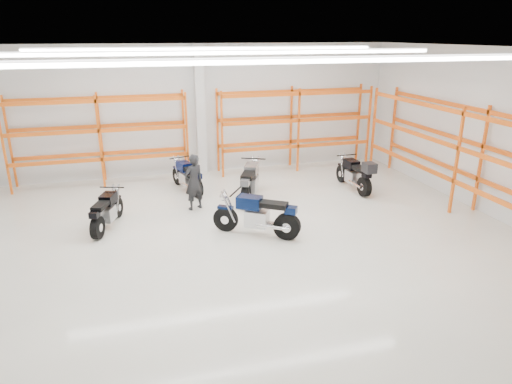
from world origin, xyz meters
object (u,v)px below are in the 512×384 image
object	(u,v)px
motorcycle_main	(260,216)
motorcycle_back_b	(188,177)
motorcycle_back_a	(106,212)
motorcycle_back_d	(356,175)
motorcycle_back_c	(250,183)
structural_column	(200,111)
standing_man	(194,182)

from	to	relation	value
motorcycle_main	motorcycle_back_b	world-z (taller)	motorcycle_main
motorcycle_main	motorcycle_back_a	size ratio (longest dim) A/B	1.05
motorcycle_back_b	motorcycle_back_d	bearing A→B (deg)	-15.07
motorcycle_back_c	structural_column	world-z (taller)	structural_column
structural_column	motorcycle_back_a	bearing A→B (deg)	-126.46
motorcycle_back_a	motorcycle_main	bearing A→B (deg)	-21.81
motorcycle_back_b	motorcycle_back_a	bearing A→B (deg)	-135.31
motorcycle_back_d	motorcycle_back_c	bearing A→B (deg)	177.62
motorcycle_back_a	motorcycle_back_c	xyz separation A→B (m)	(4.15, 1.15, 0.08)
motorcycle_back_c	standing_man	world-z (taller)	standing_man
motorcycle_back_a	structural_column	size ratio (longest dim) A/B	0.42
structural_column	motorcycle_back_b	bearing A→B (deg)	-112.08
motorcycle_back_a	motorcycle_back_d	distance (m)	7.69
motorcycle_back_c	structural_column	distance (m)	3.76
motorcycle_back_b	structural_column	bearing A→B (deg)	67.92
motorcycle_main	motorcycle_back_d	xyz separation A→B (m)	(3.92, 2.49, 0.02)
motorcycle_main	motorcycle_back_b	xyz separation A→B (m)	(-1.27, 3.88, -0.05)
motorcycle_back_c	motorcycle_back_d	size ratio (longest dim) A/B	0.99
structural_column	standing_man	bearing A→B (deg)	-102.99
motorcycle_back_d	standing_man	bearing A→B (deg)	-177.79
motorcycle_back_a	motorcycle_back_b	bearing A→B (deg)	44.69
motorcycle_back_b	standing_man	bearing A→B (deg)	-90.91
motorcycle_back_b	structural_column	size ratio (longest dim) A/B	0.45
motorcycle_back_a	motorcycle_back_c	bearing A→B (deg)	15.51
motorcycle_main	standing_man	size ratio (longest dim) A/B	1.22
motorcycle_back_c	motorcycle_back_d	bearing A→B (deg)	-2.38
motorcycle_back_c	motorcycle_back_d	world-z (taller)	motorcycle_back_c
motorcycle_back_b	structural_column	world-z (taller)	structural_column
motorcycle_back_b	motorcycle_back_d	xyz separation A→B (m)	(5.19, -1.40, 0.07)
motorcycle_back_b	standing_man	distance (m)	1.63
motorcycle_back_b	motorcycle_back_c	size ratio (longest dim) A/B	0.93
motorcycle_back_c	motorcycle_back_d	xyz separation A→B (m)	(3.48, -0.14, 0.01)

